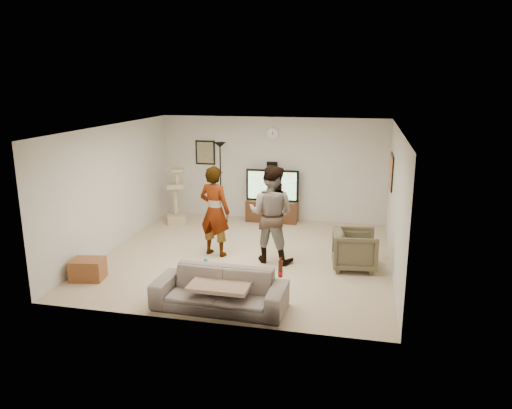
% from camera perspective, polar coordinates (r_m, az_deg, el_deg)
% --- Properties ---
extents(floor, '(5.50, 5.50, 0.02)m').
position_cam_1_polar(floor, '(9.61, -1.16, -6.08)').
color(floor, tan).
rests_on(floor, ground).
extents(ceiling, '(5.50, 5.50, 0.02)m').
position_cam_1_polar(ceiling, '(9.05, -1.24, 9.05)').
color(ceiling, white).
rests_on(ceiling, wall_back).
extents(wall_back, '(5.50, 0.04, 2.50)m').
position_cam_1_polar(wall_back, '(11.88, 1.95, 4.19)').
color(wall_back, silver).
rests_on(wall_back, floor).
extents(wall_front, '(5.50, 0.04, 2.50)m').
position_cam_1_polar(wall_front, '(6.71, -6.77, -3.97)').
color(wall_front, silver).
rests_on(wall_front, floor).
extents(wall_left, '(0.04, 5.50, 2.50)m').
position_cam_1_polar(wall_left, '(10.24, -16.33, 1.96)').
color(wall_left, silver).
rests_on(wall_left, floor).
extents(wall_right, '(0.04, 5.50, 2.50)m').
position_cam_1_polar(wall_right, '(9.02, 16.04, 0.34)').
color(wall_right, silver).
rests_on(wall_right, floor).
extents(wall_clock, '(0.26, 0.04, 0.26)m').
position_cam_1_polar(wall_clock, '(11.73, 1.95, 8.25)').
color(wall_clock, white).
rests_on(wall_clock, wall_back).
extents(wall_speaker, '(0.25, 0.10, 0.10)m').
position_cam_1_polar(wall_speaker, '(11.80, 1.90, 4.76)').
color(wall_speaker, black).
rests_on(wall_speaker, wall_back).
extents(picture_back, '(0.42, 0.03, 0.52)m').
position_cam_1_polar(picture_back, '(12.23, -5.95, 6.07)').
color(picture_back, '#7E7858').
rests_on(picture_back, wall_back).
extents(picture_right, '(0.03, 0.78, 0.62)m').
position_cam_1_polar(picture_right, '(10.53, 15.56, 3.73)').
color(picture_right, orange).
rests_on(picture_right, wall_right).
extents(tv_stand, '(1.24, 0.45, 0.52)m').
position_cam_1_polar(tv_stand, '(11.86, 1.91, -0.74)').
color(tv_stand, '#3B2012').
rests_on(tv_stand, floor).
extents(console_box, '(0.40, 0.30, 0.07)m').
position_cam_1_polar(console_box, '(11.55, 1.39, -2.31)').
color(console_box, '#BABABA').
rests_on(console_box, floor).
extents(tv, '(1.27, 0.08, 0.76)m').
position_cam_1_polar(tv, '(11.71, 1.93, 2.26)').
color(tv, black).
rests_on(tv, tv_stand).
extents(tv_screen, '(1.17, 0.01, 0.66)m').
position_cam_1_polar(tv_screen, '(11.66, 1.89, 2.22)').
color(tv_screen, '#1FFCCF').
rests_on(tv_screen, tv).
extents(floor_lamp, '(0.32, 0.32, 1.93)m').
position_cam_1_polar(floor_lamp, '(11.66, -4.17, 2.54)').
color(floor_lamp, black).
rests_on(floor_lamp, floor).
extents(cat_tree, '(0.57, 0.57, 1.35)m').
position_cam_1_polar(cat_tree, '(11.77, -9.43, 1.04)').
color(cat_tree, tan).
rests_on(cat_tree, floor).
extents(person_left, '(0.74, 0.58, 1.78)m').
position_cam_1_polar(person_left, '(9.44, -4.86, -0.79)').
color(person_left, '#B2B2B2').
rests_on(person_left, floor).
extents(person_right, '(1.00, 0.84, 1.85)m').
position_cam_1_polar(person_right, '(9.09, 1.79, -1.11)').
color(person_right, teal).
rests_on(person_right, floor).
extents(sofa, '(2.02, 0.84, 0.58)m').
position_cam_1_polar(sofa, '(7.44, -4.26, -9.93)').
color(sofa, slate).
rests_on(sofa, floor).
extents(throw_blanket, '(0.91, 0.71, 0.06)m').
position_cam_1_polar(throw_blanket, '(7.39, -4.09, -9.22)').
color(throw_blanket, tan).
rests_on(throw_blanket, sofa).
extents(beer_bottle, '(0.06, 0.06, 0.25)m').
position_cam_1_polar(beer_bottle, '(7.08, 2.88, -7.53)').
color(beer_bottle, '#471D0B').
rests_on(beer_bottle, sofa).
extents(armchair, '(0.86, 0.84, 0.71)m').
position_cam_1_polar(armchair, '(9.07, 11.48, -5.19)').
color(armchair, brown).
rests_on(armchair, floor).
extents(side_table, '(0.60, 0.49, 0.36)m').
position_cam_1_polar(side_table, '(8.96, -19.09, -7.18)').
color(side_table, brown).
rests_on(side_table, floor).
extents(toy_ball, '(0.08, 0.08, 0.08)m').
position_cam_1_polar(toy_ball, '(9.30, -5.93, -6.55)').
color(toy_ball, '#006796').
rests_on(toy_ball, floor).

